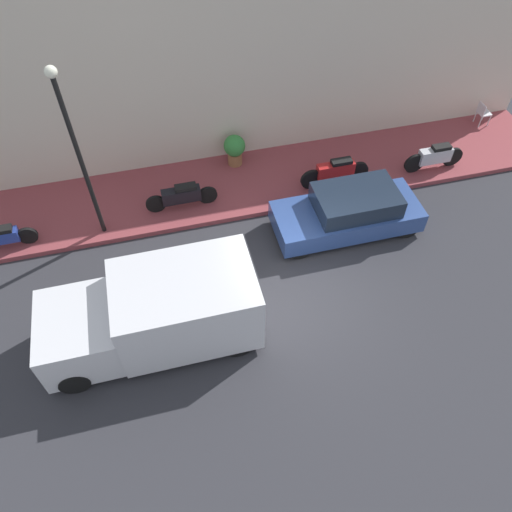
# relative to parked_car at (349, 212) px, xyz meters

# --- Properties ---
(ground_plane) EXTENTS (60.00, 60.00, 0.00)m
(ground_plane) POSITION_rel_parked_car_xyz_m (-1.94, 2.02, -0.64)
(ground_plane) COLOR #2D2D33
(sidewalk) EXTENTS (2.89, 19.41, 0.16)m
(sidewalk) POSITION_rel_parked_car_xyz_m (2.51, 2.02, -0.56)
(sidewalk) COLOR brown
(sidewalk) RESTS_ON ground_plane
(building_facade) EXTENTS (0.30, 19.41, 5.73)m
(building_facade) POSITION_rel_parked_car_xyz_m (4.11, 2.02, 2.23)
(building_facade) COLOR beige
(building_facade) RESTS_ON ground_plane
(parked_car) EXTENTS (1.67, 4.12, 1.34)m
(parked_car) POSITION_rel_parked_car_xyz_m (0.00, 0.00, 0.00)
(parked_car) COLOR #2D4784
(parked_car) RESTS_ON ground_plane
(delivery_van) EXTENTS (2.08, 4.90, 1.95)m
(delivery_van) POSITION_rel_parked_car_xyz_m (-2.30, 5.68, 0.35)
(delivery_van) COLOR silver
(delivery_van) RESTS_ON ground_plane
(scooter_silver) EXTENTS (0.30, 1.97, 0.86)m
(scooter_silver) POSITION_rel_parked_car_xyz_m (1.66, -3.51, -0.02)
(scooter_silver) COLOR #B7B7BF
(scooter_silver) RESTS_ON sidewalk
(motorcycle_red) EXTENTS (0.30, 2.17, 0.89)m
(motorcycle_red) POSITION_rel_parked_car_xyz_m (1.73, -0.24, 0.00)
(motorcycle_red) COLOR #B21E1E
(motorcycle_red) RESTS_ON sidewalk
(motorcycle_black) EXTENTS (0.30, 2.10, 0.79)m
(motorcycle_black) POSITION_rel_parked_car_xyz_m (1.88, 4.45, -0.05)
(motorcycle_black) COLOR black
(motorcycle_black) RESTS_ON sidewalk
(streetlamp) EXTENTS (0.28, 0.28, 5.00)m
(streetlamp) POSITION_rel_parked_car_xyz_m (1.48, 6.78, 2.51)
(streetlamp) COLOR black
(streetlamp) RESTS_ON sidewalk
(potted_plant) EXTENTS (0.68, 0.68, 1.04)m
(potted_plant) POSITION_rel_parked_car_xyz_m (3.45, 2.51, 0.11)
(potted_plant) COLOR brown
(potted_plant) RESTS_ON sidewalk
(cafe_chair) EXTENTS (0.40, 0.40, 0.81)m
(cafe_chair) POSITION_rel_parked_car_xyz_m (3.43, -6.24, -0.01)
(cafe_chair) COLOR silver
(cafe_chair) RESTS_ON sidewalk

